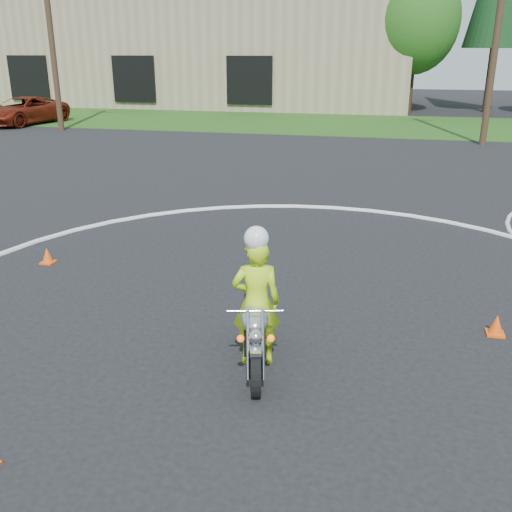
# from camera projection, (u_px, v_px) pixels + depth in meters

# --- Properties ---
(ground) EXTENTS (120.00, 120.00, 0.00)m
(ground) POSITION_uv_depth(u_px,v_px,m) (241.00, 419.00, 6.16)
(ground) COLOR black
(ground) RESTS_ON ground
(grass_strip) EXTENTS (120.00, 10.00, 0.02)m
(grass_strip) POSITION_uv_depth(u_px,v_px,m) (370.00, 125.00, 30.85)
(grass_strip) COLOR #1E4714
(grass_strip) RESTS_ON ground
(course_markings) EXTENTS (19.05, 19.05, 0.12)m
(course_markings) POSITION_uv_depth(u_px,v_px,m) (431.00, 285.00, 9.65)
(course_markings) COLOR silver
(course_markings) RESTS_ON ground
(primary_motorcycle) EXTENTS (0.72, 1.83, 0.98)m
(primary_motorcycle) POSITION_uv_depth(u_px,v_px,m) (255.00, 333.00, 7.02)
(primary_motorcycle) COLOR black
(primary_motorcycle) RESTS_ON ground
(rider_primary_grp) EXTENTS (0.68, 0.54, 1.82)m
(rider_primary_grp) POSITION_uv_depth(u_px,v_px,m) (256.00, 299.00, 7.01)
(rider_primary_grp) COLOR #BEEC18
(rider_primary_grp) RESTS_ON ground
(pickup_grp) EXTENTS (3.21, 5.53, 1.45)m
(pickup_grp) POSITION_uv_depth(u_px,v_px,m) (23.00, 111.00, 30.84)
(pickup_grp) COLOR #62180B
(pickup_grp) RESTS_ON ground
(traffic_cones) EXTENTS (14.08, 8.64, 0.30)m
(traffic_cones) POSITION_uv_depth(u_px,v_px,m) (417.00, 332.00, 7.77)
(traffic_cones) COLOR #FF520D
(traffic_cones) RESTS_ON ground
(warehouse) EXTENTS (41.00, 17.00, 8.30)m
(warehouse) POSITION_uv_depth(u_px,v_px,m) (153.00, 46.00, 45.32)
(warehouse) COLOR tan
(warehouse) RESTS_ON ground
(utility_poles) EXTENTS (41.60, 1.12, 10.00)m
(utility_poles) POSITION_uv_depth(u_px,v_px,m) (500.00, 12.00, 22.50)
(utility_poles) COLOR #473321
(utility_poles) RESTS_ON ground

